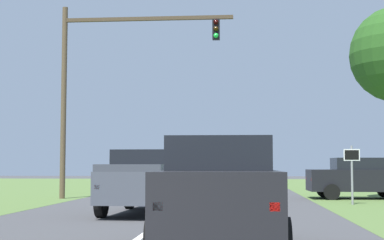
% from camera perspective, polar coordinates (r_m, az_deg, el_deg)
% --- Properties ---
extents(ground_plane, '(120.00, 120.00, 0.00)m').
position_cam_1_polar(ground_plane, '(16.01, -2.76, -9.72)').
color(ground_plane, '#424244').
extents(red_suv_near, '(2.21, 4.86, 1.96)m').
position_cam_1_polar(red_suv_near, '(10.47, 2.75, -6.89)').
color(red_suv_near, black).
rests_on(red_suv_near, ground_plane).
extents(pickup_truck_lead, '(2.39, 5.48, 1.94)m').
position_cam_1_polar(pickup_truck_lead, '(18.17, -4.45, -5.93)').
color(pickup_truck_lead, '#4C515B').
rests_on(pickup_truck_lead, ground_plane).
extents(traffic_light, '(7.68, 0.40, 8.57)m').
position_cam_1_polar(traffic_light, '(26.35, -8.44, 4.68)').
color(traffic_light, brown).
rests_on(traffic_light, ground_plane).
extents(keep_moving_sign, '(0.60, 0.09, 2.21)m').
position_cam_1_polar(keep_moving_sign, '(22.78, 15.30, -4.40)').
color(keep_moving_sign, gray).
rests_on(keep_moving_sign, ground_plane).
extents(crossing_suv_far, '(4.44, 2.25, 1.79)m').
position_cam_1_polar(crossing_suv_far, '(26.81, 16.04, -5.37)').
color(crossing_suv_far, black).
rests_on(crossing_suv_far, ground_plane).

